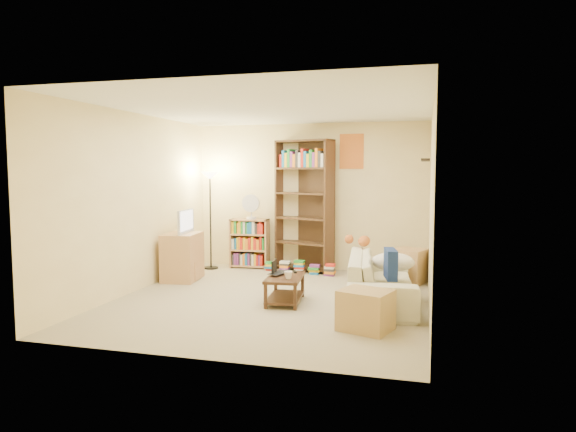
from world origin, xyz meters
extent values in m
plane|color=tan|center=(0.00, 0.00, 0.00)|extent=(4.50, 4.50, 0.00)
cube|color=#FFECAB|center=(0.00, 2.25, 1.25)|extent=(4.00, 0.04, 2.50)
cube|color=#FFECAB|center=(0.00, -2.25, 1.25)|extent=(4.00, 0.04, 2.50)
cube|color=#FFECAB|center=(-2.00, 0.00, 1.25)|extent=(0.04, 4.50, 2.50)
cube|color=#FFECAB|center=(2.00, 0.00, 1.25)|extent=(0.04, 4.50, 2.50)
cube|color=white|center=(0.00, 0.00, 2.50)|extent=(4.00, 4.50, 0.04)
cube|color=red|center=(0.72, 2.24, 2.02)|extent=(0.40, 0.02, 0.58)
cube|color=black|center=(1.92, 1.30, 1.85)|extent=(0.12, 0.80, 0.03)
imported|color=beige|center=(1.40, 0.26, 0.30)|extent=(2.24, 1.24, 0.60)
cube|color=navy|center=(1.54, -0.18, 0.58)|extent=(0.20, 0.41, 0.36)
ellipsoid|color=silver|center=(1.54, 0.32, 0.52)|extent=(0.56, 0.40, 0.24)
ellipsoid|color=#C36229|center=(1.09, 1.02, 0.68)|extent=(0.39, 0.21, 0.15)
sphere|color=#C36229|center=(0.87, 1.00, 0.70)|extent=(0.13, 0.13, 0.13)
cube|color=#432C19|center=(0.21, -0.12, 0.33)|extent=(0.51, 0.82, 0.03)
cube|color=#432C19|center=(0.21, -0.12, 0.07)|extent=(0.48, 0.78, 0.03)
cube|color=#432C19|center=(0.06, -0.48, 0.17)|extent=(0.04, 0.04, 0.35)
cube|color=#432C19|center=(0.43, -0.44, 0.17)|extent=(0.04, 0.04, 0.35)
cube|color=#432C19|center=(-0.01, 0.21, 0.17)|extent=(0.04, 0.04, 0.35)
cube|color=#432C19|center=(0.36, 0.24, 0.17)|extent=(0.04, 0.04, 0.35)
imported|color=black|center=(0.16, -0.05, 0.36)|extent=(0.48, 0.40, 0.03)
cube|color=white|center=(0.05, -0.06, 0.45)|extent=(0.04, 0.26, 0.17)
imported|color=white|center=(0.30, -0.27, 0.39)|extent=(0.16, 0.16, 0.10)
cube|color=black|center=(0.27, 0.15, 0.35)|extent=(0.09, 0.14, 0.02)
cube|color=tan|center=(-1.70, 0.81, 0.37)|extent=(0.56, 0.73, 0.73)
imported|color=black|center=(-1.70, 0.81, 0.91)|extent=(0.65, 0.23, 0.37)
cube|color=#472B1B|center=(-0.05, 2.05, 1.11)|extent=(1.05, 0.63, 2.21)
cube|color=tan|center=(-1.03, 2.05, 0.43)|extent=(0.68, 0.31, 0.86)
cylinder|color=silver|center=(-0.98, 2.03, 0.88)|extent=(0.17, 0.17, 0.04)
cylinder|color=silver|center=(-0.98, 2.03, 0.98)|extent=(0.02, 0.02, 0.17)
cylinder|color=silver|center=(-0.98, 2.00, 1.14)|extent=(0.31, 0.06, 0.31)
cylinder|color=black|center=(-1.65, 1.79, 0.01)|extent=(0.25, 0.25, 0.03)
cylinder|color=black|center=(-1.65, 1.79, 0.79)|extent=(0.03, 0.03, 1.58)
cone|color=#FFEEC6|center=(-1.65, 1.79, 1.62)|extent=(0.28, 0.28, 0.12)
cube|color=tan|center=(1.72, 1.54, 0.26)|extent=(0.59, 0.59, 0.51)
cube|color=tan|center=(1.34, -1.00, 0.22)|extent=(0.63, 0.57, 0.43)
cube|color=red|center=(-0.60, 1.89, 0.07)|extent=(0.17, 0.14, 0.15)
cube|color=#1966B2|center=(-0.34, 1.84, 0.09)|extent=(0.17, 0.14, 0.18)
cube|color=gold|center=(-0.07, 1.80, 0.11)|extent=(0.17, 0.14, 0.21)
cube|color=#268C33|center=(0.20, 1.75, 0.08)|extent=(0.17, 0.14, 0.16)
cube|color=#7F338C|center=(0.46, 1.70, 0.10)|extent=(0.17, 0.14, 0.20)
camera|label=1|loc=(1.93, -6.38, 1.69)|focal=32.00mm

